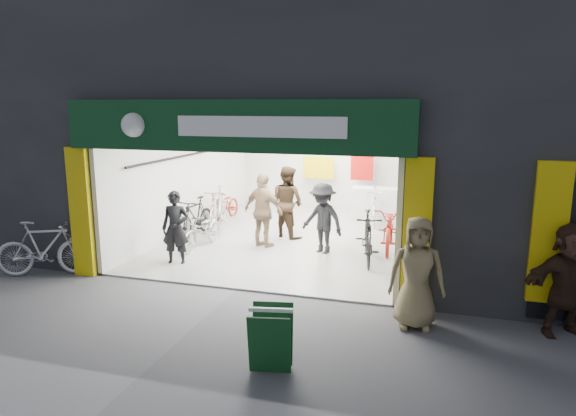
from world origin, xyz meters
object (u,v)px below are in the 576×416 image
at_px(bike_left_front, 203,231).
at_px(bike_right_front, 368,237).
at_px(pedestrian_near, 417,273).
at_px(sandwich_board, 271,338).
at_px(parked_bike, 45,248).

bearing_deg(bike_left_front, bike_right_front, 4.99).
height_order(bike_right_front, pedestrian_near, pedestrian_near).
bearing_deg(bike_left_front, sandwich_board, -51.66).
relative_size(parked_bike, sandwich_board, 2.26).
bearing_deg(bike_right_front, bike_left_front, 170.39).
bearing_deg(bike_left_front, pedestrian_near, -26.77).
distance_m(bike_right_front, pedestrian_near, 3.35).
distance_m(bike_left_front, bike_right_front, 3.93).
xyz_separation_m(bike_right_front, sandwich_board, (-0.55, -5.04, -0.10)).
bearing_deg(bike_right_front, sandwich_board, -106.58).
relative_size(pedestrian_near, sandwich_board, 2.10).
relative_size(bike_right_front, parked_bike, 0.98).
bearing_deg(sandwich_board, bike_right_front, 72.48).
distance_m(parked_bike, pedestrian_near, 7.31).
height_order(bike_right_front, sandwich_board, bike_right_front).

